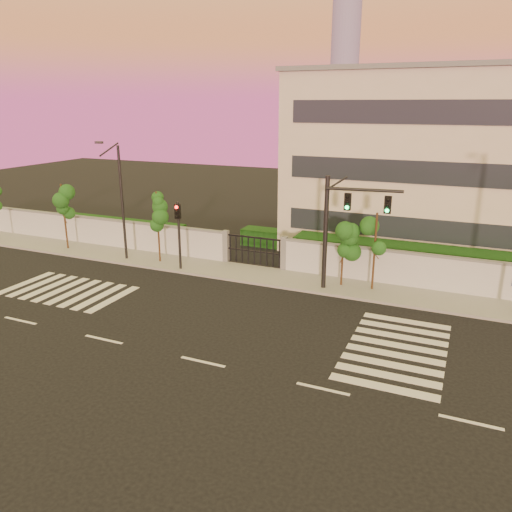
# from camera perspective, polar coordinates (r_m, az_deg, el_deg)

# --- Properties ---
(ground) EXTENTS (120.00, 120.00, 0.00)m
(ground) POSITION_cam_1_polar(r_m,az_deg,el_deg) (20.66, -6.09, -11.95)
(ground) COLOR black
(ground) RESTS_ON ground
(sidewalk) EXTENTS (60.00, 3.00, 0.15)m
(sidewalk) POSITION_cam_1_polar(r_m,az_deg,el_deg) (29.38, 4.00, -2.71)
(sidewalk) COLOR gray
(sidewalk) RESTS_ON ground
(perimeter_wall) EXTENTS (60.00, 0.36, 2.20)m
(perimeter_wall) POSITION_cam_1_polar(r_m,az_deg,el_deg) (30.39, 5.18, -0.08)
(perimeter_wall) COLOR silver
(perimeter_wall) RESTS_ON ground
(hedge_row) EXTENTS (41.00, 4.25, 1.80)m
(hedge_row) POSITION_cam_1_polar(r_m,az_deg,el_deg) (32.69, 8.46, 0.57)
(hedge_row) COLOR #14340F
(hedge_row) RESTS_ON ground
(institutional_building) EXTENTS (24.40, 12.40, 12.25)m
(institutional_building) POSITION_cam_1_polar(r_m,az_deg,el_deg) (37.80, 23.56, 9.84)
(institutional_building) COLOR beige
(institutional_building) RESTS_ON ground
(distant_skyscraper) EXTENTS (16.00, 16.00, 118.00)m
(distant_skyscraper) POSITION_cam_1_polar(r_m,az_deg,el_deg) (309.18, 10.41, 26.46)
(distant_skyscraper) COLOR slate
(distant_skyscraper) RESTS_ON ground
(road_markings) EXTENTS (57.00, 7.62, 0.02)m
(road_markings) POSITION_cam_1_polar(r_m,az_deg,el_deg) (24.28, -4.98, -7.28)
(road_markings) COLOR silver
(road_markings) RESTS_ON ground
(street_tree_b) EXTENTS (1.50, 1.20, 4.71)m
(street_tree_b) POSITION_cam_1_polar(r_m,az_deg,el_deg) (37.14, -21.17, 5.79)
(street_tree_b) COLOR #382314
(street_tree_b) RESTS_ON ground
(street_tree_c) EXTENTS (1.47, 1.17, 4.70)m
(street_tree_c) POSITION_cam_1_polar(r_m,az_deg,el_deg) (32.27, -11.18, 5.06)
(street_tree_c) COLOR #382314
(street_tree_c) RESTS_ON ground
(street_tree_d) EXTENTS (1.38, 1.10, 3.80)m
(street_tree_d) POSITION_cam_1_polar(r_m,az_deg,el_deg) (27.94, 10.01, 1.89)
(street_tree_d) COLOR #382314
(street_tree_d) RESTS_ON ground
(street_tree_e) EXTENTS (1.44, 1.14, 4.44)m
(street_tree_e) POSITION_cam_1_polar(r_m,az_deg,el_deg) (27.50, 13.58, 2.43)
(street_tree_e) COLOR #382314
(street_tree_e) RESTS_ON ground
(traffic_signal_main) EXTENTS (4.02, 0.65, 6.37)m
(traffic_signal_main) POSITION_cam_1_polar(r_m,az_deg,el_deg) (26.85, 9.65, 3.98)
(traffic_signal_main) COLOR black
(traffic_signal_main) RESTS_ON ground
(traffic_signal_secondary) EXTENTS (0.34, 0.33, 4.36)m
(traffic_signal_secondary) POSITION_cam_1_polar(r_m,az_deg,el_deg) (30.65, -8.84, 3.22)
(traffic_signal_secondary) COLOR black
(traffic_signal_secondary) RESTS_ON ground
(streetlight_west) EXTENTS (0.47, 1.89, 7.85)m
(streetlight_west) POSITION_cam_1_polar(r_m,az_deg,el_deg) (33.12, -15.25, 6.46)
(streetlight_west) COLOR black
(streetlight_west) RESTS_ON ground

